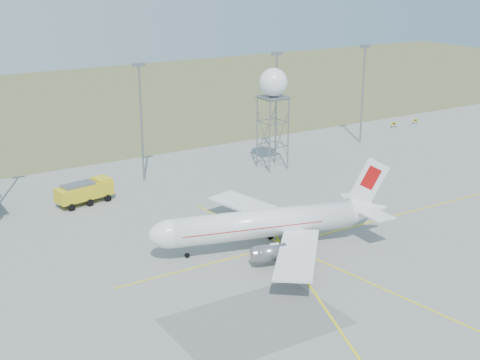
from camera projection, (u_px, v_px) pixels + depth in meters
grass_strip at (66, 103)px, 181.87m from camera, size 400.00×120.00×0.03m
mast_b at (141, 113)px, 113.38m from camera, size 2.20×0.50×20.50m
mast_c at (276, 96)px, 127.47m from camera, size 2.20×0.50×20.50m
mast_d at (363, 86)px, 138.54m from camera, size 2.20×0.50×20.50m
taxi_sign_near at (394, 124)px, 154.68m from camera, size 1.60×0.17×1.20m
taxi_sign_far at (415, 120)px, 158.20m from camera, size 1.60×0.17×1.20m
airliner_main at (268, 223)px, 88.18m from camera, size 33.08×31.46×11.39m
radar_tower at (273, 113)px, 121.16m from camera, size 5.12×5.12×18.55m
fire_truck at (86, 193)px, 105.41m from camera, size 9.46×4.93×3.62m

